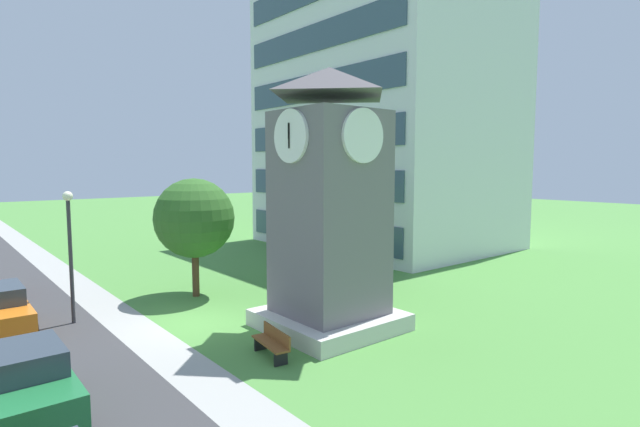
# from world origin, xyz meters

# --- Properties ---
(ground_plane) EXTENTS (160.00, 160.00, 0.00)m
(ground_plane) POSITION_xyz_m (0.00, 0.00, 0.00)
(ground_plane) COLOR #4C893D
(kerb_strip) EXTENTS (120.00, 1.60, 0.01)m
(kerb_strip) POSITION_xyz_m (0.00, -1.81, 0.00)
(kerb_strip) COLOR #9E9E99
(kerb_strip) RESTS_ON ground
(office_building) EXTENTS (16.72, 13.10, 19.20)m
(office_building) POSITION_xyz_m (-8.80, 19.66, 9.60)
(office_building) COLOR silver
(office_building) RESTS_ON ground
(clock_tower) EXTENTS (4.42, 4.42, 9.38)m
(clock_tower) POSITION_xyz_m (3.50, 3.76, 4.15)
(clock_tower) COLOR slate
(clock_tower) RESTS_ON ground
(park_bench) EXTENTS (1.85, 0.73, 0.88)m
(park_bench) POSITION_xyz_m (4.49, 0.59, 0.46)
(park_bench) COLOR brown
(park_bench) RESTS_ON ground
(street_lamp) EXTENTS (0.36, 0.36, 5.00)m
(street_lamp) POSITION_xyz_m (-3.04, -3.38, 3.17)
(street_lamp) COLOR #333338
(street_lamp) RESTS_ON ground
(tree_near_tower) EXTENTS (3.60, 3.60, 5.39)m
(tree_near_tower) POSITION_xyz_m (-3.72, 1.90, 3.58)
(tree_near_tower) COLOR #513823
(tree_near_tower) RESTS_ON ground
(tree_by_building) EXTENTS (3.64, 3.64, 5.75)m
(tree_by_building) POSITION_xyz_m (-0.06, 8.31, 3.91)
(tree_by_building) COLOR #513823
(tree_by_building) RESTS_ON ground
(parked_car_green) EXTENTS (4.05, 1.96, 1.69)m
(parked_car_green) POSITION_xyz_m (3.94, -5.90, 0.86)
(parked_car_green) COLOR #1E6B38
(parked_car_green) RESTS_ON ground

